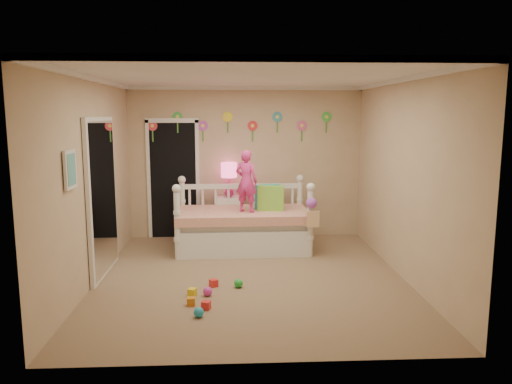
{
  "coord_description": "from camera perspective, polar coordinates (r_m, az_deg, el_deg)",
  "views": [
    {
      "loc": [
        -0.24,
        -6.2,
        2.14
      ],
      "look_at": [
        0.1,
        0.6,
        1.05
      ],
      "focal_mm": 34.37,
      "sensor_mm": 36.0,
      "label": 1
    }
  ],
  "objects": [
    {
      "name": "crown_molding",
      "position": [
        6.22,
        -0.66,
        13.06
      ],
      "size": [
        4.0,
        4.5,
        0.06
      ],
      "primitive_type": null,
      "color": "white",
      "rests_on": "ceiling"
    },
    {
      "name": "wall_picture",
      "position": [
        5.61,
        -20.82,
        2.47
      ],
      "size": [
        0.05,
        0.34,
        0.42
      ],
      "primitive_type": "cube",
      "color": "white",
      "rests_on": "left_wall"
    },
    {
      "name": "table_lamp",
      "position": [
        8.34,
        -3.17,
        2.07
      ],
      "size": [
        0.27,
        0.27,
        0.59
      ],
      "color": "#E11E80",
      "rests_on": "nightstand"
    },
    {
      "name": "ceiling",
      "position": [
        6.23,
        -0.66,
        13.33
      ],
      "size": [
        4.0,
        4.5,
        0.01
      ],
      "primitive_type": "cube",
      "color": "white",
      "rests_on": "floor"
    },
    {
      "name": "floor",
      "position": [
        6.57,
        -0.62,
        -9.93
      ],
      "size": [
        4.0,
        4.5,
        0.01
      ],
      "primitive_type": "cube",
      "color": "#7F684C",
      "rests_on": "ground"
    },
    {
      "name": "pillow_turquoise",
      "position": [
        7.86,
        1.3,
        -0.54
      ],
      "size": [
        0.41,
        0.29,
        0.39
      ],
      "primitive_type": "cube",
      "rotation": [
        0.0,
        0.0,
        0.45
      ],
      "color": "#24B495",
      "rests_on": "daybed"
    },
    {
      "name": "pillow_lime",
      "position": [
        7.71,
        1.72,
        -0.73
      ],
      "size": [
        0.43,
        0.21,
        0.39
      ],
      "primitive_type": "cube",
      "rotation": [
        0.0,
        0.0,
        -0.14
      ],
      "color": "#80CD3E",
      "rests_on": "daybed"
    },
    {
      "name": "right_wall",
      "position": [
        6.65,
        16.86,
        1.44
      ],
      "size": [
        0.01,
        4.5,
        2.6
      ],
      "primitive_type": "cube",
      "color": "tan",
      "rests_on": "floor"
    },
    {
      "name": "nightstand",
      "position": [
        8.46,
        -3.12,
        -3.03
      ],
      "size": [
        0.46,
        0.36,
        0.73
      ],
      "primitive_type": "cube",
      "rotation": [
        0.0,
        0.0,
        0.05
      ],
      "color": "white",
      "rests_on": "floor"
    },
    {
      "name": "flower_decals",
      "position": [
        8.45,
        -1.86,
        7.72
      ],
      "size": [
        3.4,
        0.02,
        0.5
      ],
      "primitive_type": null,
      "color": "#B2668C",
      "rests_on": "back_wall"
    },
    {
      "name": "toy_scatter",
      "position": [
        5.86,
        -5.35,
        -11.79
      ],
      "size": [
        1.12,
        1.47,
        0.11
      ],
      "primitive_type": null,
      "rotation": [
        0.0,
        0.0,
        0.27
      ],
      "color": "#996666",
      "rests_on": "floor"
    },
    {
      "name": "left_wall",
      "position": [
        6.5,
        -18.54,
        1.2
      ],
      "size": [
        0.01,
        4.5,
        2.6
      ],
      "primitive_type": "cube",
      "color": "tan",
      "rests_on": "floor"
    },
    {
      "name": "hanging_bag",
      "position": [
        7.25,
        6.48,
        -2.48
      ],
      "size": [
        0.2,
        0.16,
        0.36
      ],
      "primitive_type": null,
      "color": "beige",
      "rests_on": "daybed"
    },
    {
      "name": "child",
      "position": [
        7.54,
        -1.14,
        1.26
      ],
      "size": [
        0.41,
        0.35,
        0.96
      ],
      "primitive_type": "imported",
      "rotation": [
        0.0,
        0.0,
        2.72
      ],
      "color": "#E83491",
      "rests_on": "daybed"
    },
    {
      "name": "back_wall",
      "position": [
        8.5,
        -1.23,
        3.41
      ],
      "size": [
        4.0,
        0.01,
        2.6
      ],
      "primitive_type": "cube",
      "color": "tan",
      "rests_on": "floor"
    },
    {
      "name": "daybed",
      "position": [
        7.76,
        -1.54,
        -2.59
      ],
      "size": [
        2.12,
        1.17,
        1.14
      ],
      "primitive_type": null,
      "rotation": [
        0.0,
        0.0,
        0.02
      ],
      "color": "white",
      "rests_on": "floor"
    },
    {
      "name": "closet_doorway",
      "position": [
        8.57,
        -9.61,
        1.55
      ],
      "size": [
        0.9,
        0.04,
        2.07
      ],
      "primitive_type": "cube",
      "color": "black",
      "rests_on": "back_wall"
    },
    {
      "name": "mirror_closet",
      "position": [
        6.82,
        -17.44,
        -0.53
      ],
      "size": [
        0.07,
        1.3,
        2.1
      ],
      "primitive_type": "cube",
      "color": "white",
      "rests_on": "left_wall"
    }
  ]
}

